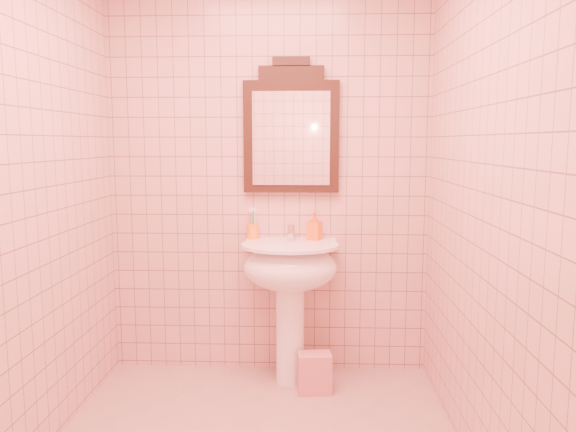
{
  "coord_description": "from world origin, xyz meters",
  "views": [
    {
      "loc": [
        0.26,
        -2.41,
        1.46
      ],
      "look_at": [
        0.14,
        0.55,
        1.07
      ],
      "focal_mm": 35.0,
      "sensor_mm": 36.0,
      "label": 1
    }
  ],
  "objects_px": {
    "pedestal_sink": "(290,277)",
    "mirror": "(291,131)",
    "toothbrush_cup": "(253,231)",
    "towel": "(314,373)",
    "soap_dispenser": "(315,226)"
  },
  "relations": [
    {
      "from": "pedestal_sink",
      "to": "towel",
      "type": "xyz_separation_m",
      "value": [
        0.15,
        -0.14,
        -0.54
      ]
    },
    {
      "from": "mirror",
      "to": "toothbrush_cup",
      "type": "relative_size",
      "value": 4.78
    },
    {
      "from": "toothbrush_cup",
      "to": "towel",
      "type": "relative_size",
      "value": 0.72
    },
    {
      "from": "toothbrush_cup",
      "to": "pedestal_sink",
      "type": "bearing_deg",
      "value": -34.97
    },
    {
      "from": "soap_dispenser",
      "to": "mirror",
      "type": "bearing_deg",
      "value": -177.21
    },
    {
      "from": "pedestal_sink",
      "to": "mirror",
      "type": "xyz_separation_m",
      "value": [
        0.0,
        0.2,
        0.87
      ]
    },
    {
      "from": "soap_dispenser",
      "to": "towel",
      "type": "distance_m",
      "value": 0.88
    },
    {
      "from": "mirror",
      "to": "towel",
      "type": "relative_size",
      "value": 3.46
    },
    {
      "from": "mirror",
      "to": "pedestal_sink",
      "type": "bearing_deg",
      "value": -90.0
    },
    {
      "from": "towel",
      "to": "soap_dispenser",
      "type": "bearing_deg",
      "value": 90.37
    },
    {
      "from": "pedestal_sink",
      "to": "soap_dispenser",
      "type": "relative_size",
      "value": 5.05
    },
    {
      "from": "pedestal_sink",
      "to": "toothbrush_cup",
      "type": "xyz_separation_m",
      "value": [
        -0.24,
        0.17,
        0.25
      ]
    },
    {
      "from": "pedestal_sink",
      "to": "mirror",
      "type": "bearing_deg",
      "value": 90.0
    },
    {
      "from": "pedestal_sink",
      "to": "soap_dispenser",
      "type": "height_order",
      "value": "soap_dispenser"
    },
    {
      "from": "mirror",
      "to": "soap_dispenser",
      "type": "height_order",
      "value": "mirror"
    }
  ]
}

